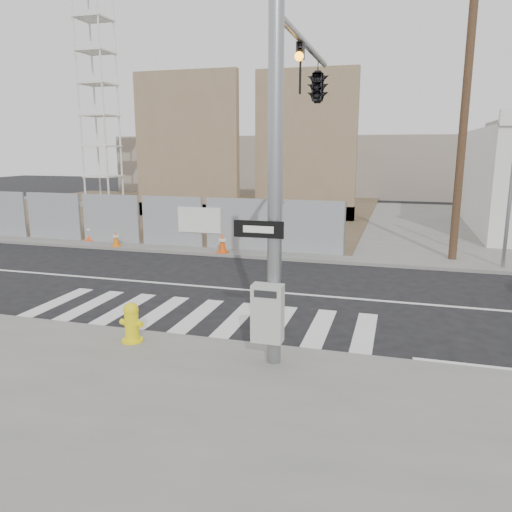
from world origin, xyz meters
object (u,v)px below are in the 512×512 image
(traffic_cone_d, at_px, (222,243))
(traffic_cone_c, at_px, (116,239))
(fire_hydrant, at_px, (132,322))
(traffic_cone_b, at_px, (90,232))
(signal_pole, at_px, (306,111))
(crane_tower, at_px, (97,70))

(traffic_cone_d, bearing_deg, traffic_cone_c, 180.00)
(fire_hydrant, distance_m, traffic_cone_c, 10.59)
(fire_hydrant, xyz_separation_m, traffic_cone_b, (-7.59, 9.74, -0.04))
(fire_hydrant, height_order, traffic_cone_d, fire_hydrant)
(signal_pole, xyz_separation_m, fire_hydrant, (-3.02, -2.60, -4.25))
(fire_hydrant, distance_m, traffic_cone_d, 8.95)
(traffic_cone_b, relative_size, traffic_cone_c, 1.16)
(signal_pole, relative_size, fire_hydrant, 8.45)
(traffic_cone_b, height_order, traffic_cone_d, traffic_cone_d)
(fire_hydrant, xyz_separation_m, traffic_cone_d, (-1.24, 8.86, -0.04))
(traffic_cone_b, xyz_separation_m, traffic_cone_d, (6.34, -0.88, 0.00))
(signal_pole, distance_m, traffic_cone_c, 11.66)
(signal_pole, distance_m, fire_hydrant, 5.83)
(crane_tower, bearing_deg, traffic_cone_b, -59.94)
(crane_tower, relative_size, fire_hydrant, 21.91)
(traffic_cone_d, bearing_deg, crane_tower, 135.99)
(traffic_cone_c, bearing_deg, signal_pole, -35.40)
(fire_hydrant, relative_size, traffic_cone_c, 1.29)
(signal_pole, height_order, fire_hydrant, signal_pole)
(signal_pole, height_order, traffic_cone_c, signal_pole)
(signal_pole, distance_m, traffic_cone_b, 13.50)
(crane_tower, xyz_separation_m, traffic_cone_b, (6.88, -11.90, -8.54))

